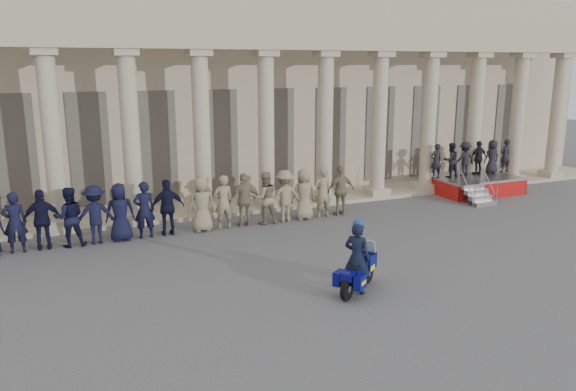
{
  "coord_description": "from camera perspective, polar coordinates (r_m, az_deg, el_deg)",
  "views": [
    {
      "loc": [
        -6.62,
        -12.64,
        5.76
      ],
      "look_at": [
        0.38,
        3.66,
        1.6
      ],
      "focal_mm": 35.0,
      "sensor_mm": 36.0,
      "label": 1
    }
  ],
  "objects": [
    {
      "name": "officer_rank",
      "position": [
        19.35,
        -19.55,
        -1.89
      ],
      "size": [
        18.84,
        0.74,
        1.95
      ],
      "color": "black",
      "rests_on": "ground"
    },
    {
      "name": "ground",
      "position": [
        15.39,
        4.15,
        -8.82
      ],
      "size": [
        90.0,
        90.0,
        0.0
      ],
      "primitive_type": "plane",
      "color": "#4C4C4F",
      "rests_on": "ground"
    },
    {
      "name": "reviewing_stand",
      "position": [
        26.97,
        18.17,
        2.93
      ],
      "size": [
        4.57,
        3.76,
        2.33
      ],
      "color": "gray",
      "rests_on": "ground"
    },
    {
      "name": "building",
      "position": [
        28.2,
        -9.8,
        10.5
      ],
      "size": [
        40.0,
        12.5,
        9.0
      ],
      "color": "tan",
      "rests_on": "ground"
    },
    {
      "name": "motorcycle",
      "position": [
        14.75,
        7.14,
        -7.66
      ],
      "size": [
        1.63,
        1.37,
        1.24
      ],
      "rotation": [
        0.0,
        0.0,
        0.64
      ],
      "color": "black",
      "rests_on": "ground"
    },
    {
      "name": "rider",
      "position": [
        14.51,
        7.03,
        -6.16
      ],
      "size": [
        0.77,
        0.82,
        1.98
      ],
      "rotation": [
        0.0,
        0.0,
        2.21
      ],
      "color": "black",
      "rests_on": "ground"
    }
  ]
}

